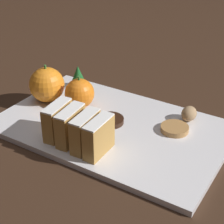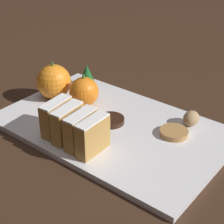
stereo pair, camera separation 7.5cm
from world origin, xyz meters
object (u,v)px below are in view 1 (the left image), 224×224
orange_far (80,93)px  chocolate_cookie (110,120)px  walnut (189,114)px  orange_near (47,85)px

orange_far → chocolate_cookie: (-0.02, -0.09, -0.03)m
walnut → chocolate_cookie: size_ratio=0.67×
orange_near → orange_far: bearing=-78.8°
orange_far → walnut: 0.24m
orange_far → walnut: bearing=-72.4°
walnut → orange_far: bearing=107.6°
orange_near → chocolate_cookie: bearing=-92.4°
orange_near → chocolate_cookie: size_ratio=1.54×
walnut → chocolate_cookie: 0.16m
orange_near → orange_far: orange_near is taller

